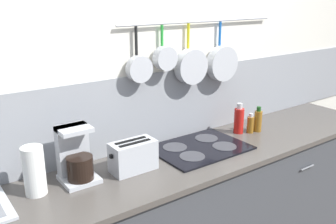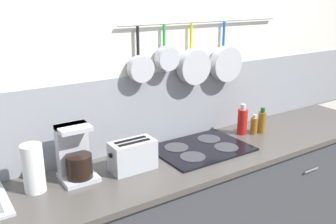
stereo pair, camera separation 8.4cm
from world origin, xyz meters
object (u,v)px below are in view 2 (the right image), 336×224
(toaster, at_px, (133,155))
(bottle_hot_sauce, at_px, (262,122))
(paper_towel_roll, at_px, (33,168))
(coffee_maker, at_px, (76,157))
(bottle_olive_oil, at_px, (254,125))
(bottle_cooking_wine, at_px, (242,121))

(toaster, distance_m, bottle_hot_sauce, 1.07)
(toaster, bearing_deg, bottle_hot_sauce, 1.03)
(paper_towel_roll, xyz_separation_m, toaster, (0.54, -0.06, -0.04))
(coffee_maker, distance_m, bottle_olive_oil, 1.31)
(bottle_olive_oil, bearing_deg, bottle_hot_sauce, -10.92)
(toaster, xyz_separation_m, bottle_olive_oil, (1.01, 0.03, -0.02))
(bottle_cooking_wine, distance_m, bottle_olive_oil, 0.09)
(paper_towel_roll, bearing_deg, coffee_maker, 5.85)
(coffee_maker, relative_size, bottle_cooking_wine, 1.37)
(paper_towel_roll, distance_m, bottle_hot_sauce, 1.61)
(paper_towel_roll, relative_size, bottle_olive_oil, 1.75)
(paper_towel_roll, distance_m, toaster, 0.54)
(toaster, relative_size, bottle_cooking_wine, 1.24)
(coffee_maker, bearing_deg, bottle_cooking_wine, -0.17)
(paper_towel_roll, distance_m, coffee_maker, 0.23)
(bottle_hot_sauce, bearing_deg, bottle_olive_oil, 169.08)
(coffee_maker, height_order, bottle_cooking_wine, coffee_maker)
(bottle_olive_oil, distance_m, bottle_hot_sauce, 0.07)
(coffee_maker, height_order, bottle_olive_oil, coffee_maker)
(bottle_olive_oil, height_order, bottle_hot_sauce, bottle_hot_sauce)
(bottle_cooking_wine, xyz_separation_m, bottle_olive_oil, (0.07, -0.05, -0.03))
(coffee_maker, xyz_separation_m, toaster, (0.31, -0.08, -0.04))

